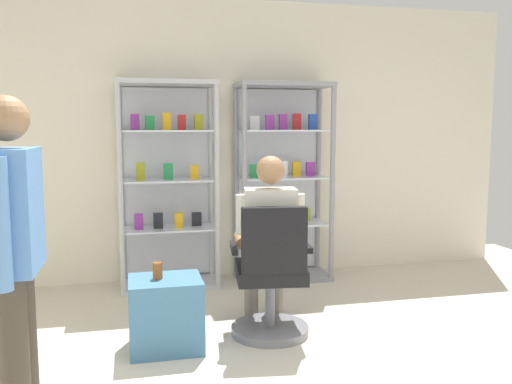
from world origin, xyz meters
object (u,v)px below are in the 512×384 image
office_chair (271,283)px  storage_crate (166,314)px  standing_customer (13,253)px  display_cabinet_right (282,180)px  display_cabinet_left (168,183)px  tea_glass (158,271)px  seated_shopkeeper (268,234)px

office_chair → storage_crate: size_ratio=1.98×
office_chair → standing_customer: 1.88m
display_cabinet_right → storage_crate: 2.08m
display_cabinet_left → office_chair: display_cabinet_left is taller
office_chair → tea_glass: (-0.79, -0.03, 0.15)m
office_chair → storage_crate: (-0.74, -0.04, -0.15)m
office_chair → seated_shopkeeper: size_ratio=0.74×
display_cabinet_right → seated_shopkeeper: 1.41m
tea_glass → display_cabinet_right: bearing=49.6°
display_cabinet_right → standing_customer: display_cabinet_right is taller
office_chair → display_cabinet_right: bearing=71.6°
office_chair → seated_shopkeeper: (0.02, 0.16, 0.32)m
display_cabinet_right → standing_customer: (-1.95, -2.51, -0.03)m
seated_shopkeeper → standing_customer: 1.93m
seated_shopkeeper → storage_crate: 0.92m
seated_shopkeeper → standing_customer: (-1.49, -1.20, 0.22)m
display_cabinet_right → storage_crate: bearing=-129.2°
office_chair → display_cabinet_left: bearing=112.6°
office_chair → standing_customer: bearing=-144.6°
tea_glass → standing_customer: 1.28m
seated_shopkeeper → tea_glass: 0.85m
seated_shopkeeper → tea_glass: size_ratio=11.77×
display_cabinet_left → display_cabinet_right: 1.10m
storage_crate → standing_customer: (-0.73, -1.00, 0.69)m
storage_crate → tea_glass: (-0.05, 0.01, 0.30)m
office_chair → standing_customer: size_ratio=0.59×
display_cabinet_left → office_chair: (0.61, -1.47, -0.57)m
office_chair → seated_shopkeeper: seated_shopkeeper is taller
display_cabinet_left → display_cabinet_right: bearing=0.1°
tea_glass → display_cabinet_left: bearing=83.3°
storage_crate → seated_shopkeeper: bearing=14.9°
office_chair → storage_crate: bearing=-176.8°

